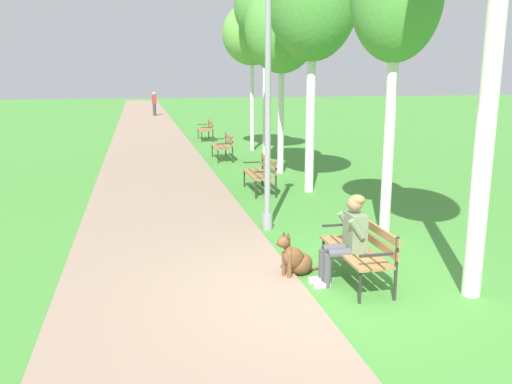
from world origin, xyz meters
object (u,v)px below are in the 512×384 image
Objects in this scene: dog_brown at (296,259)px; birch_tree_fourth at (282,27)px; birch_tree_fifth at (266,9)px; birch_tree_sixth at (252,34)px; park_bench_furthest at (207,128)px; park_bench_far at (224,145)px; person_seated_on_near_bench at (347,236)px; pedestrian_distant at (154,104)px; park_bench_near at (361,246)px; lamp_post_near at (268,105)px; park_bench_mid at (262,171)px.

dog_brown is 9.04m from birch_tree_fourth.
birch_tree_fifth is 2.06m from birch_tree_sixth.
park_bench_furthest is 1.93× the size of dog_brown.
park_bench_far is 4.74m from birch_tree_fourth.
birch_tree_fifth reaches higher than person_seated_on_near_bench.
park_bench_far is 1.00× the size of park_bench_furthest.
birch_tree_fourth reaches higher than pedestrian_distant.
park_bench_furthest is at bearing 90.09° from park_bench_near.
lamp_post_near is (-0.51, -8.39, 1.79)m from park_bench_far.
park_bench_near is 3.38m from lamp_post_near.
lamp_post_near is at bearing -93.47° from park_bench_far.
birch_tree_fifth is at bearing 76.73° from lamp_post_near.
dog_brown is 0.47× the size of pedestrian_distant.
park_bench_far is 1.93× the size of dog_brown.
park_bench_mid reaches higher than dog_brown.
lamp_post_near is 2.70× the size of pedestrian_distant.
lamp_post_near is (-0.45, 2.79, 1.63)m from person_seated_on_near_bench.
birch_tree_fifth reaches higher than park_bench_far.
park_bench_near is at bearing -76.68° from lamp_post_near.
birch_tree_fourth is (1.28, 8.34, 3.42)m from person_seated_on_near_bench.
birch_tree_fifth reaches higher than lamp_post_near.
pedestrian_distant reaches higher than park_bench_near.
birch_tree_fifth is 1.14× the size of birch_tree_sixth.
park_bench_far is at bearing -124.93° from birch_tree_sixth.
person_seated_on_near_bench is 12.13m from birch_tree_fifth.
person_seated_on_near_bench is at bearing -97.82° from birch_tree_fifth.
birch_tree_fifth is at bearing 82.18° from person_seated_on_near_bench.
dog_brown is at bearing -88.16° from pedestrian_distant.
lamp_post_near is (0.16, 2.41, 2.05)m from dog_brown.
park_bench_mid is at bearing 90.33° from park_bench_near.
park_bench_mid is at bearing 78.86° from lamp_post_near.
park_bench_mid is 5.21m from park_bench_far.
park_bench_far is 1.20× the size of person_seated_on_near_bench.
birch_tree_fifth reaches higher than dog_brown.
birch_tree_fifth is at bearing 75.47° from park_bench_mid.
dog_brown is (-0.61, 0.38, -0.42)m from person_seated_on_near_bench.
park_bench_far is at bearing 90.77° from park_bench_near.
pedestrian_distant is at bearing 99.75° from birch_tree_sixth.
lamp_post_near is at bearing -101.14° from park_bench_mid.
birch_tree_fifth is (1.37, 5.30, 4.42)m from park_bench_mid.
park_bench_near is 0.94m from dog_brown.
birch_tree_fifth is 3.74× the size of pedestrian_distant.
park_bench_near is at bearing -89.23° from park_bench_far.
person_seated_on_near_bench is 13.75m from birch_tree_sixth.
park_bench_furthest is at bearing 88.73° from park_bench_far.
park_bench_far is at bearing 86.53° from lamp_post_near.
park_bench_far is 0.28× the size of birch_tree_sixth.
park_bench_furthest is at bearing -82.92° from pedestrian_distant.
park_bench_furthest is 0.24× the size of birch_tree_fifth.
person_seated_on_near_bench is 0.28× the size of lamp_post_near.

